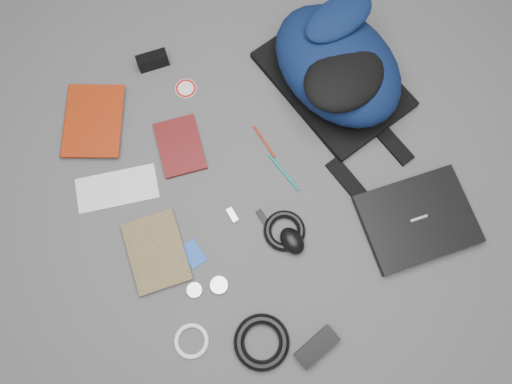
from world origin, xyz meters
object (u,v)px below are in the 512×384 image
object	(u,v)px
backpack	(338,65)
textbook_red	(64,121)
compact_camera	(153,61)
mouse	(292,241)
dvd_case	(180,146)
comic_book	(130,261)
power_brick	(317,347)
laptop	(417,219)

from	to	relation	value
backpack	textbook_red	world-z (taller)	backpack
compact_camera	mouse	bearing A→B (deg)	-72.00
dvd_case	mouse	xyz separation A→B (m)	(0.22, -0.41, 0.02)
compact_camera	dvd_case	bearing A→B (deg)	-90.10
comic_book	compact_camera	size ratio (longest dim) A/B	2.24
textbook_red	comic_book	distance (m)	0.50
mouse	power_brick	size ratio (longest dim) A/B	0.70
textbook_red	mouse	distance (m)	0.81
comic_book	mouse	xyz separation A→B (m)	(0.47, -0.12, 0.01)
laptop	dvd_case	bearing A→B (deg)	143.51
laptop	compact_camera	xyz separation A→B (m)	(-0.58, 0.78, 0.01)
backpack	laptop	bearing A→B (deg)	-100.59
compact_camera	backpack	bearing A→B (deg)	-24.65
dvd_case	comic_book	bearing A→B (deg)	-125.91
compact_camera	power_brick	distance (m)	1.03
compact_camera	laptop	bearing A→B (deg)	-51.48
dvd_case	power_brick	world-z (taller)	power_brick
compact_camera	textbook_red	bearing A→B (deg)	-161.65
backpack	textbook_red	size ratio (longest dim) A/B	2.05
laptop	dvd_case	distance (m)	0.76
laptop	power_brick	bearing A→B (deg)	-148.90
laptop	compact_camera	bearing A→B (deg)	128.99
dvd_case	mouse	size ratio (longest dim) A/B	2.13
backpack	mouse	distance (m)	0.56
compact_camera	mouse	world-z (taller)	compact_camera
dvd_case	compact_camera	xyz separation A→B (m)	(0.01, 0.31, 0.02)
mouse	comic_book	bearing A→B (deg)	152.55
laptop	comic_book	distance (m)	0.86
dvd_case	textbook_red	bearing A→B (deg)	151.82
backpack	textbook_red	xyz separation A→B (m)	(-0.86, 0.17, -0.09)
power_brick	backpack	bearing A→B (deg)	44.58
comic_book	mouse	bearing A→B (deg)	-11.95
textbook_red	power_brick	distance (m)	1.04
mouse	laptop	bearing A→B (deg)	-24.12
laptop	comic_book	xyz separation A→B (m)	(-0.84, 0.19, -0.01)
textbook_red	power_brick	bearing A→B (deg)	-40.69
textbook_red	dvd_case	world-z (taller)	textbook_red
laptop	compact_camera	size ratio (longest dim) A/B	3.23
compact_camera	power_brick	xyz separation A→B (m)	(0.16, -1.01, -0.01)
comic_book	power_brick	distance (m)	0.59
mouse	power_brick	bearing A→B (deg)	-111.99
comic_book	backpack	bearing A→B (deg)	24.77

